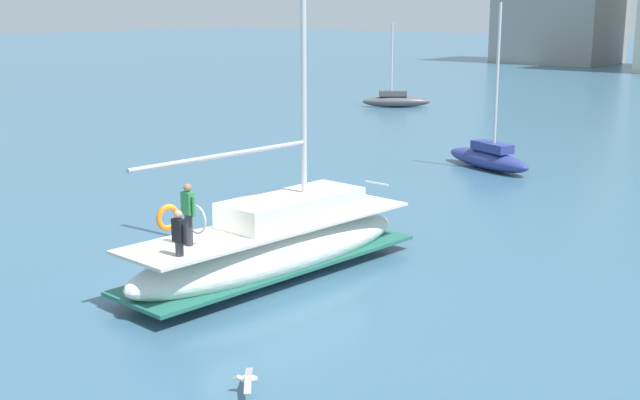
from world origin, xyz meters
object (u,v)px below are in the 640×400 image
object	(u,v)px
moored_sloop_near	(488,157)
seagull	(248,378)
moored_sloop_far	(396,100)
main_sailboat	(276,243)

from	to	relation	value
moored_sloop_near	seagull	xyz separation A→B (m)	(7.50, -23.47, -0.27)
moored_sloop_near	moored_sloop_far	xyz separation A→B (m)	(-17.07, 17.50, -0.04)
main_sailboat	seagull	world-z (taller)	main_sailboat
moored_sloop_far	seagull	xyz separation A→B (m)	(24.57, -40.97, -0.23)
main_sailboat	seagull	size ratio (longest dim) A/B	14.59
main_sailboat	moored_sloop_far	bearing A→B (deg)	119.70
main_sailboat	moored_sloop_near	distance (m)	18.02
main_sailboat	moored_sloop_far	size ratio (longest dim) A/B	2.29
seagull	moored_sloop_far	bearing A→B (deg)	120.95
moored_sloop_far	seagull	world-z (taller)	moored_sloop_far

